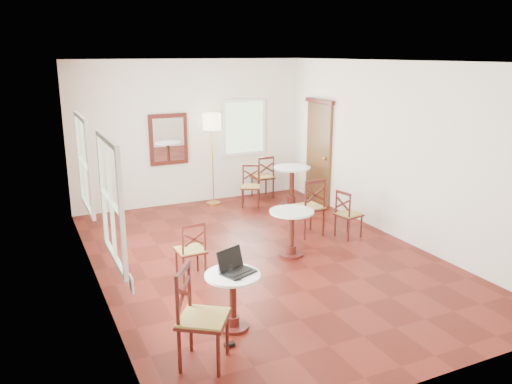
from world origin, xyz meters
The scene contains 17 objects.
ground centered at (0.00, 0.00, 0.00)m, with size 7.00×7.00×0.00m, color #5A160F.
room_shell centered at (-0.06, 0.27, 1.89)m, with size 5.02×7.02×3.01m.
cafe_table_near centered at (-1.26, -1.76, 0.42)m, with size 0.65×0.65×0.68m.
cafe_table_mid centered at (0.44, -0.08, 0.46)m, with size 0.70×0.70×0.74m.
cafe_table_back centered at (1.83, 2.41, 0.50)m, with size 0.77×0.77×0.81m.
chair_near_a centered at (-1.27, -0.23, 0.42)m, with size 0.40×0.40×0.85m.
chair_near_b centered at (-1.84, -2.28, 0.53)m, with size 0.68×0.68×1.06m.
chair_mid_a centered at (1.18, 0.62, 0.51)m, with size 0.50×0.50×1.03m.
chair_mid_b centered at (1.73, 0.24, 0.42)m, with size 0.46×0.46×0.84m.
chair_back_a centered at (1.53, 3.18, 0.47)m, with size 0.44×0.44×0.94m.
chair_back_b centered at (1.00, 2.69, 0.43)m, with size 0.53×0.53×0.86m.
floor_lamp centered at (0.34, 3.15, 1.63)m, with size 0.37×0.37×1.93m.
laptop centered at (-1.22, -1.72, 0.75)m, with size 0.45×0.42×0.26m.
mouse centered at (-1.27, -1.94, 0.70)m, with size 0.09×0.05×0.03m, color black.
navy_mug centered at (-1.35, -1.64, 0.73)m, with size 0.11×0.08×0.09m.
water_glass centered at (-1.28, -1.75, 0.73)m, with size 0.06×0.06×0.10m, color white.
power_adapter centered at (-1.46, -2.12, 0.02)m, with size 0.11×0.07×0.04m, color black.
Camera 1 is at (-3.33, -6.78, 3.12)m, focal length 36.19 mm.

